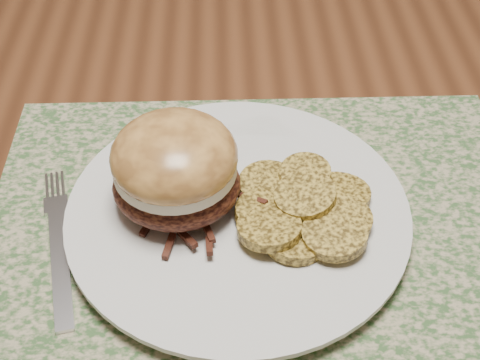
% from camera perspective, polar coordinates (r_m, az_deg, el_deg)
% --- Properties ---
extents(placemat, '(0.45, 0.33, 0.00)m').
position_cam_1_polar(placemat, '(0.55, 1.89, -3.84)').
color(placemat, '#36582D').
rests_on(placemat, dining_table).
extents(dinner_plate, '(0.26, 0.26, 0.02)m').
position_cam_1_polar(dinner_plate, '(0.54, -0.18, -2.93)').
color(dinner_plate, silver).
rests_on(dinner_plate, placemat).
extents(pork_sandwich, '(0.11, 0.11, 0.08)m').
position_cam_1_polar(pork_sandwich, '(0.52, -5.55, 1.03)').
color(pork_sandwich, black).
rests_on(pork_sandwich, dinner_plate).
extents(roasted_potatoes, '(0.13, 0.13, 0.03)m').
position_cam_1_polar(roasted_potatoes, '(0.53, 5.36, -2.23)').
color(roasted_potatoes, gold).
rests_on(roasted_potatoes, dinner_plate).
extents(fork, '(0.05, 0.17, 0.00)m').
position_cam_1_polar(fork, '(0.55, -15.20, -5.18)').
color(fork, silver).
rests_on(fork, placemat).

